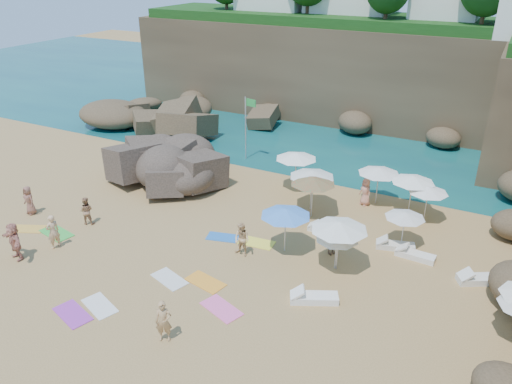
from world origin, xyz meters
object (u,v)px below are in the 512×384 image
at_px(rock_outcrop, 164,178).
at_px(person_stand_3, 332,240).
at_px(parasol_1, 296,156).
at_px(parasol_0, 312,174).
at_px(parasol_2, 405,215).
at_px(person_stand_4, 366,192).
at_px(person_stand_1, 86,211).
at_px(person_stand_5, 178,168).
at_px(flag_pole, 247,120).
at_px(person_stand_2, 221,171).
at_px(lounger_0, 324,229).
at_px(person_stand_6, 53,232).

distance_m(rock_outcrop, person_stand_3, 13.49).
bearing_deg(parasol_1, parasol_0, -48.43).
height_order(parasol_2, person_stand_3, parasol_2).
relative_size(parasol_2, person_stand_4, 1.19).
bearing_deg(person_stand_1, person_stand_5, -124.69).
height_order(parasol_2, person_stand_4, parasol_2).
relative_size(flag_pole, person_stand_2, 2.67).
bearing_deg(flag_pole, parasol_1, -31.64).
distance_m(rock_outcrop, flag_pole, 7.10).
bearing_deg(lounger_0, person_stand_1, -160.58).
xyz_separation_m(person_stand_3, person_stand_6, (-12.49, -5.87, 0.14)).
bearing_deg(lounger_0, parasol_2, 3.56).
height_order(flag_pole, parasol_2, flag_pole).
bearing_deg(flag_pole, parasol_2, -28.63).
bearing_deg(lounger_0, flag_pole, 135.26).
height_order(parasol_2, person_stand_5, parasol_2).
relative_size(person_stand_2, person_stand_4, 1.01).
bearing_deg(person_stand_5, person_stand_2, 35.61).
bearing_deg(person_stand_6, parasol_1, 159.03).
bearing_deg(parasol_1, person_stand_6, -123.47).
height_order(parasol_1, person_stand_5, parasol_1).
height_order(flag_pole, parasol_0, flag_pole).
xyz_separation_m(flag_pole, lounger_0, (8.61, -7.39, -2.76)).
distance_m(parasol_0, parasol_2, 5.84).
relative_size(parasol_0, person_stand_6, 1.42).
distance_m(person_stand_1, person_stand_4, 15.79).
relative_size(lounger_0, person_stand_4, 1.00).
distance_m(parasol_2, person_stand_6, 17.48).
bearing_deg(person_stand_3, parasol_0, 65.45).
distance_m(rock_outcrop, parasol_2, 16.01).
bearing_deg(lounger_0, parasol_1, 125.51).
distance_m(person_stand_2, person_stand_3, 10.29).
bearing_deg(parasol_1, parasol_2, -26.48).
relative_size(parasol_1, parasol_2, 1.29).
bearing_deg(person_stand_2, person_stand_4, -127.82).
relative_size(flag_pole, person_stand_5, 2.58).
distance_m(lounger_0, person_stand_6, 13.82).
xyz_separation_m(person_stand_3, person_stand_4, (-0.07, 6.00, 0.07)).
height_order(parasol_0, person_stand_2, parasol_0).
height_order(parasol_1, person_stand_4, parasol_1).
xyz_separation_m(rock_outcrop, person_stand_3, (12.96, -3.66, 0.77)).
relative_size(person_stand_2, person_stand_5, 0.97).
bearing_deg(parasol_1, person_stand_3, -53.21).
bearing_deg(person_stand_6, person_stand_1, -159.51).
bearing_deg(person_stand_3, rock_outcrop, 105.69).
relative_size(parasol_2, lounger_0, 1.18).
xyz_separation_m(person_stand_1, person_stand_5, (1.03, 7.00, 0.09)).
relative_size(flag_pole, parasol_2, 2.27).
xyz_separation_m(person_stand_3, person_stand_5, (-11.82, 3.72, 0.11)).
height_order(rock_outcrop, person_stand_6, person_stand_6).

